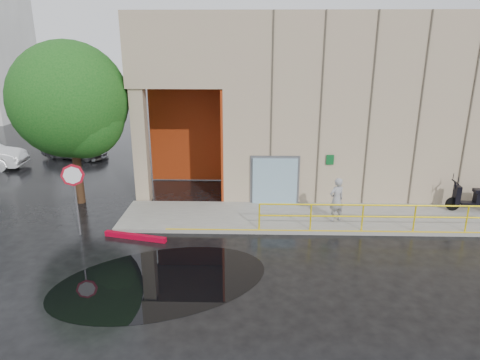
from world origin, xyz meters
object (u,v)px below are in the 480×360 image
at_px(scooter, 473,191).
at_px(red_curb, 135,237).
at_px(stop_sign, 74,184).
at_px(person, 337,200).
at_px(car_c, 75,148).
at_px(tree_near, 73,104).

relative_size(scooter, red_curb, 0.83).
height_order(scooter, stop_sign, stop_sign).
relative_size(person, car_c, 0.42).
bearing_deg(red_curb, stop_sign, 172.09).
bearing_deg(red_curb, scooter, 11.59).
distance_m(stop_sign, car_c, 11.97).
relative_size(person, tree_near, 0.25).
bearing_deg(tree_near, red_curb, -48.03).
bearing_deg(scooter, car_c, 159.19).
bearing_deg(person, stop_sign, -18.89).
relative_size(person, red_curb, 0.73).
bearing_deg(red_curb, person, 11.50).
bearing_deg(stop_sign, car_c, 118.19).
distance_m(scooter, tree_near, 16.86).
xyz_separation_m(stop_sign, red_curb, (2.15, -0.30, -1.88)).
bearing_deg(stop_sign, scooter, 14.69).
xyz_separation_m(stop_sign, car_c, (-4.54, 10.99, -1.37)).
distance_m(stop_sign, tree_near, 4.21).
bearing_deg(tree_near, person, -10.93).
bearing_deg(car_c, tree_near, -142.45).
height_order(red_curb, car_c, car_c).
bearing_deg(red_curb, tree_near, 131.97).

